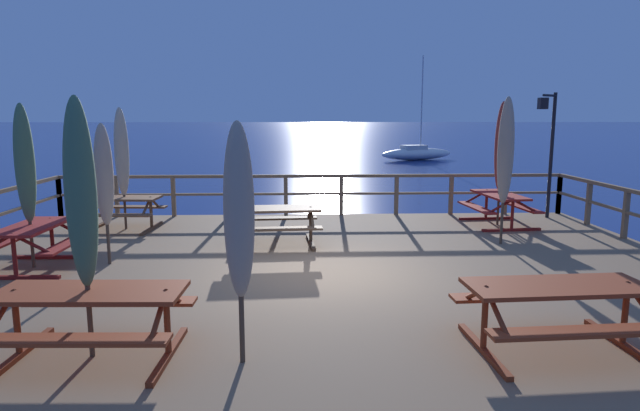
% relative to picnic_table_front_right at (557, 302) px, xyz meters
% --- Properties ---
extents(ground_plane, '(600.00, 600.00, 0.00)m').
position_rel_picnic_table_front_right_xyz_m(ground_plane, '(-2.49, 3.23, -1.23)').
color(ground_plane, navy).
extents(wooden_deck, '(13.57, 10.86, 0.67)m').
position_rel_picnic_table_front_right_xyz_m(wooden_deck, '(-2.49, 3.23, -0.89)').
color(wooden_deck, '#846647').
rests_on(wooden_deck, ground).
extents(railing_waterside_far, '(13.37, 0.10, 1.09)m').
position_rel_picnic_table_front_right_xyz_m(railing_waterside_far, '(-2.49, 8.51, 0.17)').
color(railing_waterside_far, brown).
rests_on(railing_waterside_far, wooden_deck).
extents(picnic_table_front_right, '(2.08, 1.51, 0.78)m').
position_rel_picnic_table_front_right_xyz_m(picnic_table_front_right, '(0.00, 0.00, 0.00)').
color(picnic_table_front_right, '#993819').
rests_on(picnic_table_front_right, wooden_deck).
extents(picnic_table_mid_left, '(1.53, 1.89, 0.78)m').
position_rel_picnic_table_front_right_xyz_m(picnic_table_mid_left, '(1.95, 7.03, -0.01)').
color(picnic_table_mid_left, maroon).
rests_on(picnic_table_mid_left, wooden_deck).
extents(picnic_table_mid_right, '(1.72, 1.51, 0.78)m').
position_rel_picnic_table_front_right_xyz_m(picnic_table_mid_right, '(-3.27, 5.24, -0.01)').
color(picnic_table_mid_right, brown).
rests_on(picnic_table_mid_right, wooden_deck).
extents(picnic_table_front_left, '(1.79, 1.50, 0.78)m').
position_rel_picnic_table_front_right_xyz_m(picnic_table_front_left, '(-6.99, 6.86, -0.01)').
color(picnic_table_front_left, brown).
rests_on(picnic_table_front_left, wooden_deck).
extents(picnic_table_back_right, '(2.04, 1.47, 0.78)m').
position_rel_picnic_table_front_right_xyz_m(picnic_table_back_right, '(-5.12, -0.01, -0.00)').
color(picnic_table_back_right, '#993819').
rests_on(picnic_table_back_right, wooden_deck).
extents(picnic_table_back_left, '(1.43, 1.67, 0.78)m').
position_rel_picnic_table_front_right_xyz_m(picnic_table_back_left, '(-7.45, 3.60, -0.01)').
color(picnic_table_back_left, maroon).
rests_on(picnic_table_back_left, wooden_deck).
extents(patio_umbrella_tall_back_right, '(0.32, 0.32, 2.57)m').
position_rel_picnic_table_front_right_xyz_m(patio_umbrella_tall_back_right, '(-3.49, -0.18, 1.07)').
color(patio_umbrella_tall_back_right, '#4C3828').
rests_on(patio_umbrella_tall_back_right, wooden_deck).
extents(patio_umbrella_short_back, '(0.32, 0.32, 2.96)m').
position_rel_picnic_table_front_right_xyz_m(patio_umbrella_short_back, '(1.95, 7.07, 1.32)').
color(patio_umbrella_short_back, '#4C3828').
rests_on(patio_umbrella_short_back, wooden_deck).
extents(patio_umbrella_tall_mid_left, '(0.32, 0.32, 2.50)m').
position_rel_picnic_table_front_right_xyz_m(patio_umbrella_tall_mid_left, '(-6.27, 3.83, 1.03)').
color(patio_umbrella_tall_mid_left, '#4C3828').
rests_on(patio_umbrella_tall_mid_left, wooden_deck).
extents(patio_umbrella_tall_back_left, '(0.32, 0.32, 2.82)m').
position_rel_picnic_table_front_right_xyz_m(patio_umbrella_tall_back_left, '(-6.94, 6.90, 1.23)').
color(patio_umbrella_tall_back_left, '#4C3828').
rests_on(patio_umbrella_tall_back_left, wooden_deck).
extents(patio_umbrella_short_mid, '(0.32, 0.32, 2.83)m').
position_rel_picnic_table_front_right_xyz_m(patio_umbrella_short_mid, '(-5.15, 0.02, 1.24)').
color(patio_umbrella_short_mid, '#4C3828').
rests_on(patio_umbrella_short_mid, wooden_deck).
extents(patio_umbrella_tall_front, '(0.32, 0.32, 2.83)m').
position_rel_picnic_table_front_right_xyz_m(patio_umbrella_tall_front, '(-7.52, 3.67, 1.24)').
color(patio_umbrella_tall_front, '#4C3828').
rests_on(patio_umbrella_tall_front, wooden_deck).
extents(patio_umbrella_short_front, '(0.32, 0.32, 3.00)m').
position_rel_picnic_table_front_right_xyz_m(patio_umbrella_short_front, '(1.29, 5.09, 1.35)').
color(patio_umbrella_short_front, '#4C3828').
rests_on(patio_umbrella_short_front, wooden_deck).
extents(lamp_post_hooked, '(0.59, 0.46, 3.20)m').
position_rel_picnic_table_front_right_xyz_m(lamp_post_hooked, '(3.43, 7.85, 1.55)').
color(lamp_post_hooked, black).
rests_on(lamp_post_hooked, wooden_deck).
extents(sailboat_distant, '(6.21, 3.69, 7.72)m').
position_rel_picnic_table_front_right_xyz_m(sailboat_distant, '(6.03, 35.07, -0.72)').
color(sailboat_distant, white).
rests_on(sailboat_distant, ground).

